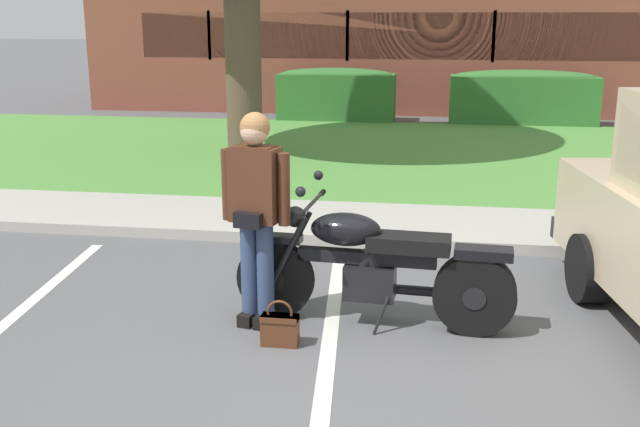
% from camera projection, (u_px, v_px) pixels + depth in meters
% --- Properties ---
extents(ground_plane, '(140.00, 140.00, 0.00)m').
position_uv_depth(ground_plane, '(337.00, 362.00, 5.34)').
color(ground_plane, '#565659').
extents(curb_strip, '(60.00, 0.20, 0.12)m').
position_uv_depth(curb_strip, '(371.00, 241.00, 8.03)').
color(curb_strip, '#ADA89E').
rests_on(curb_strip, ground).
extents(concrete_walk, '(60.00, 1.50, 0.08)m').
position_uv_depth(concrete_walk, '(378.00, 221.00, 8.84)').
color(concrete_walk, '#ADA89E').
rests_on(concrete_walk, ground).
extents(grass_lawn, '(60.00, 7.65, 0.06)m').
position_uv_depth(grass_lawn, '(398.00, 154.00, 13.22)').
color(grass_lawn, '#518E3D').
rests_on(grass_lawn, ground).
extents(stall_stripe_0, '(0.52, 4.39, 0.01)m').
position_uv_depth(stall_stripe_0, '(1.00, 327.00, 5.94)').
color(stall_stripe_0, silver).
rests_on(stall_stripe_0, ground).
extents(stall_stripe_1, '(0.52, 4.39, 0.01)m').
position_uv_depth(stall_stripe_1, '(329.00, 349.00, 5.55)').
color(stall_stripe_1, silver).
rests_on(stall_stripe_1, ground).
extents(motorcycle, '(2.24, 0.82, 1.18)m').
position_uv_depth(motorcycle, '(384.00, 268.00, 5.87)').
color(motorcycle, black).
rests_on(motorcycle, ground).
extents(rider_person, '(0.56, 0.35, 1.70)m').
position_uv_depth(rider_person, '(256.00, 204.00, 5.76)').
color(rider_person, black).
rests_on(rider_person, ground).
extents(handbag, '(0.28, 0.13, 0.36)m').
position_uv_depth(handbag, '(280.00, 327.00, 5.59)').
color(handbag, '#562D19').
rests_on(handbag, ground).
extents(hedge_left, '(2.70, 0.90, 1.24)m').
position_uv_depth(hedge_left, '(337.00, 94.00, 17.28)').
color(hedge_left, '#336B2D').
rests_on(hedge_left, ground).
extents(hedge_center_left, '(3.22, 0.90, 1.24)m').
position_uv_depth(hedge_center_left, '(523.00, 96.00, 16.66)').
color(hedge_center_left, '#336B2D').
rests_on(hedge_center_left, ground).
extents(brick_building, '(20.68, 10.47, 3.70)m').
position_uv_depth(brick_building, '(482.00, 34.00, 22.54)').
color(brick_building, brown).
rests_on(brick_building, ground).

